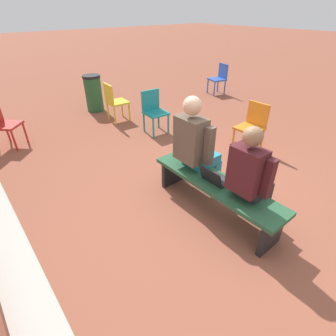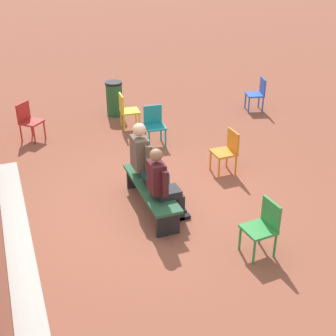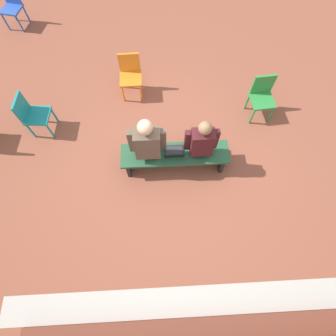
{
  "view_description": "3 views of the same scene",
  "coord_description": "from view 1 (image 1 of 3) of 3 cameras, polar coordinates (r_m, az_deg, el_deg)",
  "views": [
    {
      "loc": [
        -1.7,
        2.13,
        2.26
      ],
      "look_at": [
        0.29,
        0.5,
        0.66
      ],
      "focal_mm": 28.0,
      "sensor_mm": 36.0,
      "label": 1
    },
    {
      "loc": [
        -6.43,
        2.13,
        4.3
      ],
      "look_at": [
        -0.42,
        -0.13,
        0.92
      ],
      "focal_mm": 50.0,
      "sensor_mm": 36.0,
      "label": 2
    },
    {
      "loc": [
        0.16,
        2.13,
        4.23
      ],
      "look_at": [
        0.08,
        0.5,
        0.85
      ],
      "focal_mm": 28.0,
      "sensor_mm": 36.0,
      "label": 3
    }
  ],
  "objects": [
    {
      "name": "ground_plane",
      "position": [
        3.54,
        9.34,
        -8.23
      ],
      "size": [
        60.0,
        60.0,
        0.0
      ],
      "primitive_type": "plane",
      "color": "brown"
    },
    {
      "name": "plastic_chair_far_right",
      "position": [
        5.62,
        -32.48,
        8.47
      ],
      "size": [
        0.59,
        0.59,
        0.84
      ],
      "color": "red",
      "rests_on": "ground"
    },
    {
      "name": "plastic_chair_mid_courtyard",
      "position": [
        5.41,
        -3.15,
        12.7
      ],
      "size": [
        0.45,
        0.45,
        0.84
      ],
      "color": "teal",
      "rests_on": "ground"
    },
    {
      "name": "plastic_chair_foreground",
      "position": [
        8.21,
        11.11,
        18.87
      ],
      "size": [
        0.51,
        0.51,
        0.84
      ],
      "color": "#2D56B7",
      "rests_on": "ground"
    },
    {
      "name": "concrete_strip",
      "position": [
        2.78,
        -26.79,
        -27.39
      ],
      "size": [
        5.22,
        0.4,
        0.01
      ],
      "primitive_type": "cube",
      "color": "#B7B2A8",
      "rests_on": "ground"
    },
    {
      "name": "person_adult",
      "position": [
        3.35,
        6.22,
        4.81
      ],
      "size": [
        0.57,
        0.73,
        1.4
      ],
      "color": "teal",
      "rests_on": "ground"
    },
    {
      "name": "bench",
      "position": [
        3.27,
        10.29,
        -4.3
      ],
      "size": [
        1.8,
        0.44,
        0.45
      ],
      "color": "#285638",
      "rests_on": "ground"
    },
    {
      "name": "plastic_chair_near_bench_left",
      "position": [
        6.07,
        -11.65,
        14.27
      ],
      "size": [
        0.45,
        0.45,
        0.84
      ],
      "color": "gold",
      "rests_on": "ground"
    },
    {
      "name": "litter_bin",
      "position": [
        6.88,
        -15.89,
        15.38
      ],
      "size": [
        0.42,
        0.42,
        0.86
      ],
      "color": "#23562D",
      "rests_on": "ground"
    },
    {
      "name": "laptop",
      "position": [
        3.18,
        10.19,
        -2.15
      ],
      "size": [
        0.32,
        0.29,
        0.21
      ],
      "color": "black",
      "rests_on": "bench"
    },
    {
      "name": "plastic_chair_by_pillar",
      "position": [
        4.9,
        17.94,
        9.1
      ],
      "size": [
        0.43,
        0.43,
        0.84
      ],
      "color": "orange",
      "rests_on": "ground"
    },
    {
      "name": "person_student",
      "position": [
        2.94,
        17.54,
        -1.8
      ],
      "size": [
        0.52,
        0.65,
        1.3
      ],
      "color": "#232328",
      "rests_on": "ground"
    }
  ]
}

